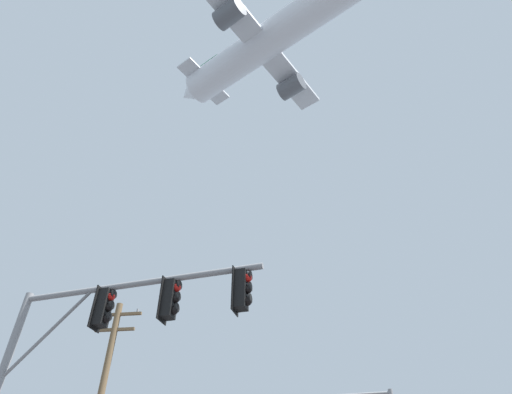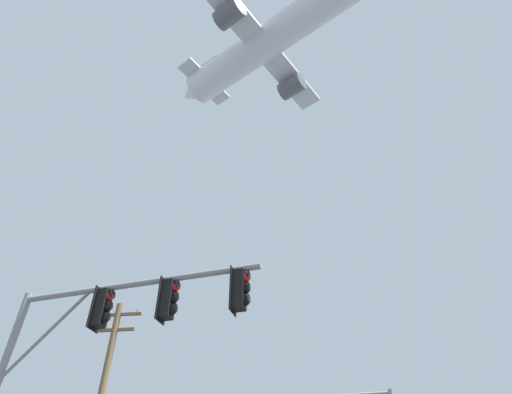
# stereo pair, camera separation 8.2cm
# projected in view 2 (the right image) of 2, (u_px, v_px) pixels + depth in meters

# --- Properties ---
(signal_pole_near) EXTENTS (6.32, 1.26, 6.09)m
(signal_pole_near) POSITION_uv_depth(u_px,v_px,m) (102.00, 336.00, 9.79)
(signal_pole_near) COLOR gray
(signal_pole_near) RESTS_ON ground
(airplane) EXTENTS (28.46, 21.98, 8.43)m
(airplane) POSITION_uv_depth(u_px,v_px,m) (267.00, 42.00, 55.92)
(airplane) COLOR white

